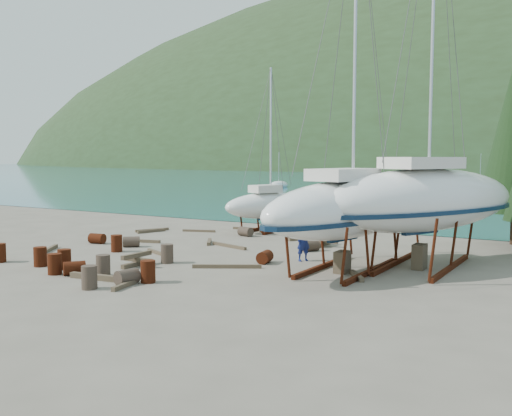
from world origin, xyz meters
The scene contains 43 objects.
ground centered at (0.00, 0.00, 0.00)m, with size 600.00×600.00×0.00m, color #635C4E.
far_house_left centered at (-60.00, 190.00, 2.92)m, with size 6.60×5.60×5.60m.
far_house_center centered at (-20.00, 190.00, 2.92)m, with size 6.60×5.60×5.60m.
moored_boat_left centered at (-30.00, 60.00, 0.39)m, with size 2.00×5.00×6.05m.
moored_boat_far centered at (-8.00, 110.00, 0.39)m, with size 2.00×5.00×6.05m.
large_sailboat_near centered at (5.91, 2.09, 2.72)m, with size 5.14×11.12×16.89m.
large_sailboat_far centered at (8.50, 4.64, 3.06)m, with size 8.00×12.21×18.72m.
small_sailboat_shore centered at (-3.71, 11.72, 1.78)m, with size 4.49×7.03×10.76m.
worker centered at (3.26, 3.18, 0.97)m, with size 0.71×0.46×1.94m, color navy.
drum_0 centered at (-8.74, -4.56, 0.44)m, with size 0.58×0.58×0.88m, color #52230E.
drum_1 centered at (-0.31, -4.84, 0.29)m, with size 0.58×0.58×0.88m, color #2D2823.
drum_2 centered at (-9.24, 1.92, 0.29)m, with size 0.58×0.58×0.88m, color #52230E.
drum_3 centered at (-4.23, -5.07, 0.44)m, with size 0.58×0.58×0.88m, color #52230E.
drum_4 centered at (-1.42, 11.43, 0.29)m, with size 0.58×0.58×0.88m, color #52230E.
drum_5 centered at (-1.90, -0.61, 0.44)m, with size 0.58×0.58×0.88m, color #2D2823.
drum_6 centered at (1.99, 1.72, 0.29)m, with size 0.58×0.58×0.88m, color #52230E.
drum_7 centered at (0.19, -4.20, 0.44)m, with size 0.58×0.58×0.88m, color #52230E.
drum_8 centered at (-6.22, 0.46, 0.44)m, with size 0.58×0.58×0.88m, color #52230E.
drum_9 centered at (-3.67, 8.90, 0.29)m, with size 0.58×0.58×0.88m, color #2D2823.
drum_10 centered at (-4.80, -4.09, 0.44)m, with size 0.58×0.58×0.88m, color #52230E.
drum_11 centered at (2.27, 5.91, 0.29)m, with size 0.58×0.58×0.88m, color #2D2823.
drum_12 centered at (-3.43, -4.72, 0.29)m, with size 0.58×0.58×0.88m, color #52230E.
drum_13 centered at (-6.23, -4.24, 0.44)m, with size 0.58×0.58×0.88m, color #52230E.
drum_15 centered at (-6.70, 2.03, 0.29)m, with size 0.58×0.58×0.88m, color #2D2823.
drum_16 centered at (-2.27, -4.21, 0.44)m, with size 0.58×0.58×0.88m, color #2D2823.
drum_17 centered at (-0.93, -6.17, 0.44)m, with size 0.58×0.58×0.88m, color #2D2823.
timber_0 centered at (-7.40, 9.02, 0.07)m, with size 0.14×2.23×0.14m, color brown.
timber_1 centered at (6.84, 0.88, 0.10)m, with size 0.19×1.71×0.19m, color brown.
timber_2 centered at (-9.92, 7.22, 0.09)m, with size 0.19×2.05×0.19m, color brown.
timber_3 centered at (-3.68, -3.28, 0.07)m, with size 0.15×2.67×0.15m, color brown.
timber_4 centered at (-7.15, 3.63, 0.09)m, with size 0.17×1.84×0.17m, color brown.
timber_5 centered at (1.17, -0.18, 0.08)m, with size 0.16×3.07×0.16m, color brown.
timber_6 centered at (0.03, 9.28, 0.10)m, with size 0.19×1.82×0.19m, color brown.
timber_7 centered at (0.01, -5.31, 0.09)m, with size 0.17×1.55×0.17m, color brown.
timber_8 centered at (-3.80, 5.27, 0.09)m, with size 0.19×1.81×0.19m, color brown.
timber_9 centered at (-5.24, 11.66, 0.08)m, with size 0.15×2.21×0.15m, color brown.
timber_10 centered at (-2.08, 4.74, 0.08)m, with size 0.16×2.75×0.16m, color brown.
timber_11 centered at (-3.80, 0.94, 0.08)m, with size 0.15×2.46×0.15m, color brown.
timber_14 centered at (-9.40, -1.24, 0.09)m, with size 0.18×2.43×0.18m, color brown.
timber_16 centered at (-1.92, -4.92, 0.11)m, with size 0.23×2.50×0.23m, color brown.
timber_17 centered at (-10.29, 7.70, 0.08)m, with size 0.16×2.36×0.16m, color brown.
timber_pile_fore centered at (-2.58, -1.91, 0.30)m, with size 1.80×1.80×0.60m.
timber_pile_aft centered at (2.10, 7.76, 0.30)m, with size 1.80×1.80×0.60m.
Camera 1 is at (15.32, -20.72, 4.90)m, focal length 40.00 mm.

